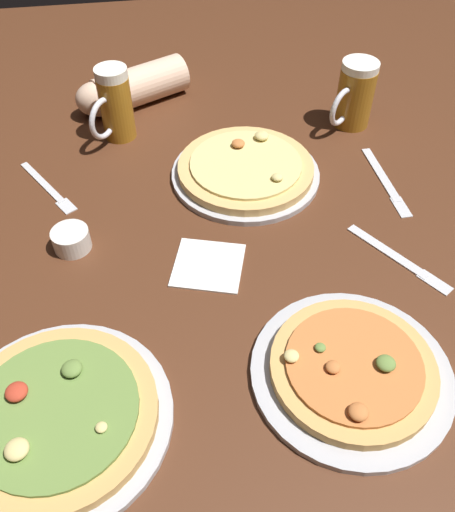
{
  "coord_description": "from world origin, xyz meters",
  "views": [
    {
      "loc": [
        -0.1,
        -0.64,
        0.71
      ],
      "look_at": [
        0.0,
        0.0,
        0.02
      ],
      "focal_mm": 38.02,
      "sensor_mm": 36.0,
      "label": 1
    }
  ],
  "objects_px": {
    "beer_mug_pale": "(115,105)",
    "knife_right": "(398,258)",
    "pizza_plate_far": "(246,170)",
    "knife_spare": "(386,181)",
    "pizza_plate_near": "(57,416)",
    "diner_arm": "(129,89)",
    "fork_left": "(48,187)",
    "pizza_plate_side": "(352,370)",
    "beer_mug_dark": "(354,95)",
    "ramekin_sauce": "(71,240)",
    "napkin_folded": "(208,266)"
  },
  "relations": [
    {
      "from": "beer_mug_pale",
      "to": "knife_right",
      "type": "bearing_deg",
      "value": -43.78
    },
    {
      "from": "pizza_plate_far",
      "to": "knife_right",
      "type": "xyz_separation_m",
      "value": [
        0.23,
        -0.28,
        -0.01
      ]
    },
    {
      "from": "beer_mug_pale",
      "to": "knife_spare",
      "type": "distance_m",
      "value": 0.6
    },
    {
      "from": "pizza_plate_near",
      "to": "beer_mug_pale",
      "type": "height_order",
      "value": "beer_mug_pale"
    },
    {
      "from": "pizza_plate_near",
      "to": "diner_arm",
      "type": "relative_size",
      "value": 1.16
    },
    {
      "from": "fork_left",
      "to": "pizza_plate_side",
      "type": "bearing_deg",
      "value": -47.48
    },
    {
      "from": "pizza_plate_near",
      "to": "beer_mug_dark",
      "type": "height_order",
      "value": "beer_mug_dark"
    },
    {
      "from": "pizza_plate_side",
      "to": "beer_mug_dark",
      "type": "bearing_deg",
      "value": 72.37
    },
    {
      "from": "beer_mug_pale",
      "to": "ramekin_sauce",
      "type": "height_order",
      "value": "beer_mug_pale"
    },
    {
      "from": "beer_mug_pale",
      "to": "fork_left",
      "type": "height_order",
      "value": "beer_mug_pale"
    },
    {
      "from": "beer_mug_pale",
      "to": "fork_left",
      "type": "relative_size",
      "value": 0.89
    },
    {
      "from": "beer_mug_dark",
      "to": "diner_arm",
      "type": "distance_m",
      "value": 0.53
    },
    {
      "from": "pizza_plate_side",
      "to": "ramekin_sauce",
      "type": "xyz_separation_m",
      "value": [
        -0.42,
        0.34,
        0.0
      ]
    },
    {
      "from": "pizza_plate_side",
      "to": "napkin_folded",
      "type": "bearing_deg",
      "value": 125.67
    },
    {
      "from": "knife_spare",
      "to": "diner_arm",
      "type": "relative_size",
      "value": 0.83
    },
    {
      "from": "fork_left",
      "to": "diner_arm",
      "type": "height_order",
      "value": "diner_arm"
    },
    {
      "from": "knife_right",
      "to": "knife_spare",
      "type": "height_order",
      "value": "same"
    },
    {
      "from": "pizza_plate_far",
      "to": "diner_arm",
      "type": "height_order",
      "value": "diner_arm"
    },
    {
      "from": "pizza_plate_far",
      "to": "beer_mug_dark",
      "type": "bearing_deg",
      "value": 29.43
    },
    {
      "from": "pizza_plate_side",
      "to": "beer_mug_dark",
      "type": "distance_m",
      "value": 0.68
    },
    {
      "from": "diner_arm",
      "to": "pizza_plate_near",
      "type": "bearing_deg",
      "value": -99.02
    },
    {
      "from": "pizza_plate_side",
      "to": "fork_left",
      "type": "bearing_deg",
      "value": 132.52
    },
    {
      "from": "pizza_plate_near",
      "to": "pizza_plate_side",
      "type": "bearing_deg",
      "value": 0.87
    },
    {
      "from": "knife_right",
      "to": "pizza_plate_far",
      "type": "bearing_deg",
      "value": 129.37
    },
    {
      "from": "pizza_plate_far",
      "to": "napkin_folded",
      "type": "relative_size",
      "value": 2.57
    },
    {
      "from": "pizza_plate_near",
      "to": "pizza_plate_side",
      "type": "distance_m",
      "value": 0.42
    },
    {
      "from": "beer_mug_pale",
      "to": "knife_spare",
      "type": "bearing_deg",
      "value": -25.03
    },
    {
      "from": "ramekin_sauce",
      "to": "beer_mug_pale",
      "type": "bearing_deg",
      "value": 75.01
    },
    {
      "from": "beer_mug_pale",
      "to": "napkin_folded",
      "type": "xyz_separation_m",
      "value": [
        0.15,
        -0.43,
        -0.08
      ]
    },
    {
      "from": "ramekin_sauce",
      "to": "diner_arm",
      "type": "distance_m",
      "value": 0.49
    },
    {
      "from": "pizza_plate_far",
      "to": "napkin_folded",
      "type": "xyz_separation_m",
      "value": [
        -0.11,
        -0.24,
        -0.01
      ]
    },
    {
      "from": "beer_mug_dark",
      "to": "napkin_folded",
      "type": "bearing_deg",
      "value": -134.07
    },
    {
      "from": "pizza_plate_near",
      "to": "diner_arm",
      "type": "xyz_separation_m",
      "value": [
        0.13,
        0.82,
        0.03
      ]
    },
    {
      "from": "fork_left",
      "to": "napkin_folded",
      "type": "bearing_deg",
      "value": -42.19
    },
    {
      "from": "ramekin_sauce",
      "to": "fork_left",
      "type": "bearing_deg",
      "value": 107.63
    },
    {
      "from": "ramekin_sauce",
      "to": "knife_spare",
      "type": "relative_size",
      "value": 0.3
    },
    {
      "from": "beer_mug_pale",
      "to": "diner_arm",
      "type": "relative_size",
      "value": 0.6
    },
    {
      "from": "napkin_folded",
      "to": "diner_arm",
      "type": "relative_size",
      "value": 0.44
    },
    {
      "from": "ramekin_sauce",
      "to": "diner_arm",
      "type": "relative_size",
      "value": 0.25
    },
    {
      "from": "fork_left",
      "to": "diner_arm",
      "type": "distance_m",
      "value": 0.35
    },
    {
      "from": "beer_mug_dark",
      "to": "knife_spare",
      "type": "xyz_separation_m",
      "value": [
        0.01,
        -0.22,
        -0.07
      ]
    },
    {
      "from": "beer_mug_dark",
      "to": "pizza_plate_near",
      "type": "bearing_deg",
      "value": -133.88
    },
    {
      "from": "pizza_plate_far",
      "to": "napkin_folded",
      "type": "height_order",
      "value": "pizza_plate_far"
    },
    {
      "from": "napkin_folded",
      "to": "beer_mug_pale",
      "type": "bearing_deg",
      "value": 108.74
    },
    {
      "from": "beer_mug_dark",
      "to": "diner_arm",
      "type": "xyz_separation_m",
      "value": [
        -0.5,
        0.16,
        -0.03
      ]
    },
    {
      "from": "napkin_folded",
      "to": "pizza_plate_side",
      "type": "bearing_deg",
      "value": -54.33
    },
    {
      "from": "knife_right",
      "to": "knife_spare",
      "type": "bearing_deg",
      "value": 75.52
    },
    {
      "from": "knife_right",
      "to": "diner_arm",
      "type": "relative_size",
      "value": 0.7
    },
    {
      "from": "ramekin_sauce",
      "to": "fork_left",
      "type": "xyz_separation_m",
      "value": [
        -0.06,
        0.18,
        -0.02
      ]
    },
    {
      "from": "pizza_plate_near",
      "to": "ramekin_sauce",
      "type": "xyz_separation_m",
      "value": [
        0.01,
        0.34,
        0.0
      ]
    }
  ]
}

